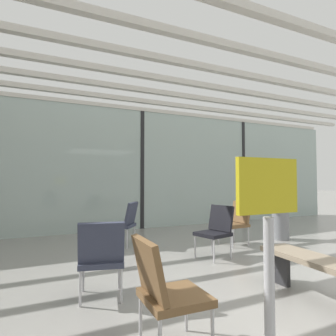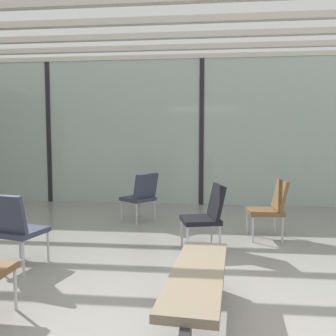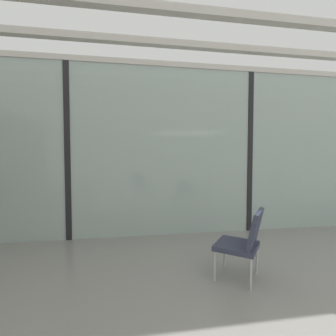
{
  "view_description": "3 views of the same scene",
  "coord_description": "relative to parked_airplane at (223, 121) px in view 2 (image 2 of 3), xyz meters",
  "views": [
    {
      "loc": [
        -2.78,
        -2.24,
        1.31
      ],
      "look_at": [
        0.15,
        3.86,
        1.59
      ],
      "focal_mm": 31.02,
      "sensor_mm": 36.0,
      "label": 1
    },
    {
      "loc": [
        0.1,
        -2.85,
        1.49
      ],
      "look_at": [
        -0.8,
        5.73,
        0.76
      ],
      "focal_mm": 38.64,
      "sensor_mm": 36.0,
      "label": 2
    },
    {
      "loc": [
        -2.39,
        0.74,
        1.5
      ],
      "look_at": [
        -1.53,
        6.11,
        1.25
      ],
      "focal_mm": 25.06,
      "sensor_mm": 36.0,
      "label": 3
    }
  ],
  "objects": [
    {
      "name": "parked_airplane",
      "position": [
        0.0,
        0.0,
        0.0
      ],
      "size": [
        13.95,
        4.14,
        4.14
      ],
      "color": "#B2BCD6",
      "rests_on": "ground"
    },
    {
      "name": "lounge_chair_3",
      "position": [
        -1.71,
        -7.1,
        -1.58
      ],
      "size": [
        0.71,
        0.7,
        0.87
      ],
      "rotation": [
        0.0,
        0.0,
        4.04
      ],
      "color": "#33384C",
      "rests_on": "ground"
    },
    {
      "name": "window_mullion_1",
      "position": [
        -0.69,
        -5.27,
        -0.47
      ],
      "size": [
        0.1,
        0.12,
        3.2
      ],
      "primitive_type": "cube",
      "color": "black",
      "rests_on": "ground"
    },
    {
      "name": "glass_curtain_wall",
      "position": [
        -0.69,
        -5.27,
        -0.47
      ],
      "size": [
        14.0,
        0.08,
        3.2
      ],
      "primitive_type": "cube",
      "color": "#A3B7B2",
      "rests_on": "ground"
    },
    {
      "name": "lounge_chair_5",
      "position": [
        -0.56,
        -8.58,
        -1.58
      ],
      "size": [
        0.62,
        0.59,
        0.87
      ],
      "rotation": [
        0.0,
        0.0,
        4.95
      ],
      "color": "black",
      "rests_on": "ground"
    },
    {
      "name": "lounge_chair_1",
      "position": [
        0.37,
        -7.95,
        -1.58
      ],
      "size": [
        0.56,
        0.52,
        0.87
      ],
      "rotation": [
        0.0,
        0.0,
        4.79
      ],
      "color": "brown",
      "rests_on": "ground"
    },
    {
      "name": "lounge_chair_4",
      "position": [
        -2.73,
        -9.5,
        -1.58
      ],
      "size": [
        0.59,
        0.62,
        0.87
      ],
      "rotation": [
        0.0,
        0.0,
        2.91
      ],
      "color": "#33384C",
      "rests_on": "ground"
    },
    {
      "name": "waiting_bench",
      "position": [
        -0.64,
        -10.6,
        -1.71
      ],
      "size": [
        0.52,
        1.7,
        0.47
      ],
      "rotation": [
        0.0,
        0.0,
        1.49
      ],
      "color": "#7F705B",
      "rests_on": "ground"
    },
    {
      "name": "window_mullion_0",
      "position": [
        -4.19,
        -5.27,
        -0.47
      ],
      "size": [
        0.1,
        0.12,
        3.2
      ],
      "primitive_type": "cube",
      "color": "black",
      "rests_on": "ground"
    },
    {
      "name": "ground_plane",
      "position": [
        -0.69,
        -10.47,
        -2.07
      ],
      "size": [
        60.0,
        60.0,
        0.0
      ],
      "primitive_type": "plane",
      "color": "gray"
    }
  ]
}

